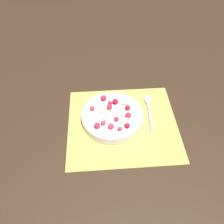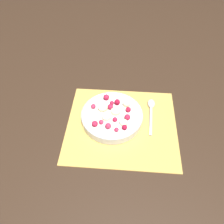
% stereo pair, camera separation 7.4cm
% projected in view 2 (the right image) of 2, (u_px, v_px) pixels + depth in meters
% --- Properties ---
extents(ground_plane, '(3.00, 3.00, 0.00)m').
position_uv_depth(ground_plane, '(122.00, 125.00, 0.81)').
color(ground_plane, '#382619').
extents(placemat, '(0.40, 0.36, 0.01)m').
position_uv_depth(placemat, '(122.00, 125.00, 0.81)').
color(placemat, '#E0B251').
rests_on(placemat, ground_plane).
extents(fruit_bowl, '(0.23, 0.23, 0.06)m').
position_uv_depth(fruit_bowl, '(112.00, 116.00, 0.80)').
color(fruit_bowl, silver).
rests_on(fruit_bowl, placemat).
extents(spoon, '(0.03, 0.17, 0.01)m').
position_uv_depth(spoon, '(151.00, 109.00, 0.85)').
color(spoon, silver).
rests_on(spoon, placemat).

